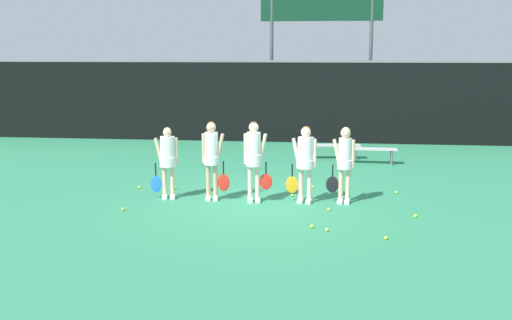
# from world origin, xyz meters

# --- Properties ---
(ground_plane) EXTENTS (140.00, 140.00, 0.00)m
(ground_plane) POSITION_xyz_m (0.00, 0.00, 0.00)
(ground_plane) COLOR #2D7F56
(fence_windscreen) EXTENTS (60.00, 0.08, 3.01)m
(fence_windscreen) POSITION_xyz_m (0.00, 9.00, 1.52)
(fence_windscreen) COLOR black
(fence_windscreen) RESTS_ON ground_plane
(scoreboard) EXTENTS (4.50, 0.15, 5.73)m
(scoreboard) POSITION_xyz_m (1.21, 9.81, 4.57)
(scoreboard) COLOR #515156
(scoreboard) RESTS_ON ground_plane
(bench_courtside) EXTENTS (1.80, 0.41, 0.47)m
(bench_courtside) POSITION_xyz_m (2.70, 4.94, 0.41)
(bench_courtside) COLOR #B2B2B7
(bench_courtside) RESTS_ON ground_plane
(bench_far) EXTENTS (1.79, 0.53, 0.45)m
(bench_far) POSITION_xyz_m (1.67, 5.65, 0.39)
(bench_far) COLOR #B2B2B7
(bench_far) RESTS_ON ground_plane
(player_0) EXTENTS (0.64, 0.38, 1.65)m
(player_0) POSITION_xyz_m (-2.10, 0.05, 0.96)
(player_0) COLOR beige
(player_0) RESTS_ON ground_plane
(player_1) EXTENTS (0.62, 0.34, 1.79)m
(player_1) POSITION_xyz_m (-1.07, 0.03, 1.06)
(player_1) COLOR tan
(player_1) RESTS_ON ground_plane
(player_2) EXTENTS (0.64, 0.35, 1.82)m
(player_2) POSITION_xyz_m (-0.11, -0.03, 1.08)
(player_2) COLOR beige
(player_2) RESTS_ON ground_plane
(player_3) EXTENTS (0.68, 0.40, 1.72)m
(player_3) POSITION_xyz_m (1.03, 0.04, 1.03)
(player_3) COLOR beige
(player_3) RESTS_ON ground_plane
(player_4) EXTENTS (0.62, 0.33, 1.70)m
(player_4) POSITION_xyz_m (1.89, 0.10, 1.01)
(player_4) COLOR beige
(player_4) RESTS_ON ground_plane
(tennis_ball_0) EXTENTS (0.06, 0.06, 0.06)m
(tennis_ball_0) POSITION_xyz_m (1.17, 1.46, 0.03)
(tennis_ball_0) COLOR #CCE033
(tennis_ball_0) RESTS_ON ground_plane
(tennis_ball_1) EXTENTS (0.07, 0.07, 0.07)m
(tennis_ball_1) POSITION_xyz_m (-2.20, 0.98, 0.04)
(tennis_ball_1) COLOR #CCE033
(tennis_ball_1) RESTS_ON ground_plane
(tennis_ball_2) EXTENTS (0.07, 0.07, 0.07)m
(tennis_ball_2) POSITION_xyz_m (3.17, 1.12, 0.03)
(tennis_ball_2) COLOR #CCE033
(tennis_ball_2) RESTS_ON ground_plane
(tennis_ball_3) EXTENTS (0.07, 0.07, 0.07)m
(tennis_ball_3) POSITION_xyz_m (3.33, -0.93, 0.04)
(tennis_ball_3) COLOR #CCE033
(tennis_ball_3) RESTS_ON ground_plane
(tennis_ball_4) EXTENTS (0.07, 0.07, 0.07)m
(tennis_ball_4) POSITION_xyz_m (1.53, -2.11, 0.03)
(tennis_ball_4) COLOR #CCE033
(tennis_ball_4) RESTS_ON ground_plane
(tennis_ball_5) EXTENTS (0.07, 0.07, 0.07)m
(tennis_ball_5) POSITION_xyz_m (-3.07, 0.93, 0.03)
(tennis_ball_5) COLOR #CCE033
(tennis_ball_5) RESTS_ON ground_plane
(tennis_ball_6) EXTENTS (0.07, 0.07, 0.07)m
(tennis_ball_6) POSITION_xyz_m (0.72, 0.52, 0.03)
(tennis_ball_6) COLOR #CCE033
(tennis_ball_6) RESTS_ON ground_plane
(tennis_ball_7) EXTENTS (0.07, 0.07, 0.07)m
(tennis_ball_7) POSITION_xyz_m (-2.78, -1.13, 0.03)
(tennis_ball_7) COLOR #CCE033
(tennis_ball_7) RESTS_ON ground_plane
(tennis_ball_8) EXTENTS (0.07, 0.07, 0.07)m
(tennis_ball_8) POSITION_xyz_m (2.59, -2.49, 0.03)
(tennis_ball_8) COLOR #CCE033
(tennis_ball_8) RESTS_ON ground_plane
(tennis_ball_9) EXTENTS (0.07, 0.07, 0.07)m
(tennis_ball_9) POSITION_xyz_m (1.24, -1.94, 0.03)
(tennis_ball_9) COLOR #CCE033
(tennis_ball_9) RESTS_ON ground_plane
(tennis_ball_10) EXTENTS (0.06, 0.06, 0.06)m
(tennis_ball_10) POSITION_xyz_m (1.57, -0.62, 0.03)
(tennis_ball_10) COLOR #CCE033
(tennis_ball_10) RESTS_ON ground_plane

